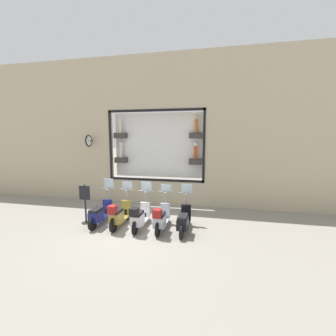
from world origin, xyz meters
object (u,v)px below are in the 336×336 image
object	(u,v)px
scooter_black_0	(184,221)
scooter_silver_1	(161,218)
shop_sign_post	(85,203)
scooter_navy_4	(100,214)
scooter_white_2	(140,217)
scooter_olive_3	(119,215)

from	to	relation	value
scooter_black_0	scooter_silver_1	distance (m)	0.83
scooter_silver_1	shop_sign_post	bearing A→B (deg)	88.29
scooter_navy_4	scooter_silver_1	bearing A→B (deg)	-91.52
scooter_black_0	shop_sign_post	size ratio (longest dim) A/B	1.15
scooter_white_2	scooter_olive_3	bearing A→B (deg)	89.48
scooter_black_0	scooter_olive_3	world-z (taller)	scooter_black_0
scooter_white_2	scooter_olive_3	xyz separation A→B (m)	(0.01, 0.82, 0.01)
scooter_black_0	scooter_olive_3	size ratio (longest dim) A/B	0.99
scooter_white_2	scooter_olive_3	size ratio (longest dim) A/B	0.99
scooter_silver_1	shop_sign_post	size ratio (longest dim) A/B	1.15
scooter_silver_1	scooter_olive_3	size ratio (longest dim) A/B	1.00
scooter_navy_4	shop_sign_post	distance (m)	0.75
scooter_white_2	scooter_navy_4	bearing A→B (deg)	87.65
scooter_white_2	shop_sign_post	world-z (taller)	scooter_white_2
scooter_olive_3	shop_sign_post	size ratio (longest dim) A/B	1.15
scooter_black_0	scooter_navy_4	size ratio (longest dim) A/B	1.00
scooter_silver_1	scooter_olive_3	distance (m)	1.65
scooter_olive_3	shop_sign_post	world-z (taller)	scooter_olive_3
scooter_black_0	scooter_olive_3	bearing A→B (deg)	91.28
scooter_silver_1	scooter_olive_3	world-z (taller)	scooter_olive_3
scooter_black_0	scooter_navy_4	distance (m)	3.29
scooter_black_0	scooter_olive_3	xyz separation A→B (m)	(-0.06, 2.47, 0.05)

